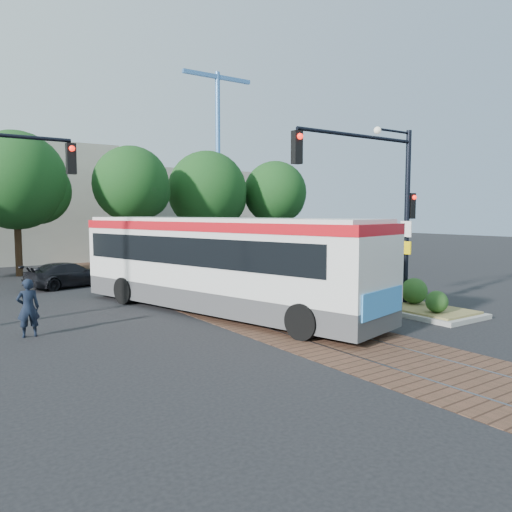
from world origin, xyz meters
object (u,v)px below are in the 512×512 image
object	(u,v)px
traffic_island	(402,300)
signal_pole_main	(384,189)
city_bus	(218,260)
parked_car	(68,275)
officer	(28,308)

from	to	relation	value
traffic_island	signal_pole_main	bearing A→B (deg)	174.64
city_bus	traffic_island	xyz separation A→B (m)	(5.54, -3.23, -1.46)
city_bus	traffic_island	world-z (taller)	city_bus
traffic_island	parked_car	bearing A→B (deg)	124.13
officer	signal_pole_main	bearing A→B (deg)	167.12
city_bus	signal_pole_main	xyz separation A→B (m)	(4.58, -3.14, 2.37)
officer	parked_car	distance (m)	9.44
signal_pole_main	parked_car	xyz separation A→B (m)	(-7.26, 12.03, -3.59)
city_bus	signal_pole_main	size ratio (longest dim) A/B	2.04
signal_pole_main	parked_car	world-z (taller)	signal_pole_main
city_bus	officer	world-z (taller)	city_bus
city_bus	parked_car	xyz separation A→B (m)	(-2.67, 8.89, -1.22)
officer	parked_car	bearing A→B (deg)	-106.50
city_bus	officer	size ratio (longest dim) A/B	7.62
signal_pole_main	parked_car	distance (m)	14.50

